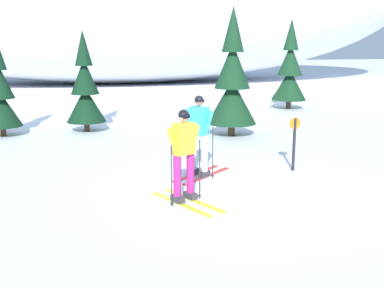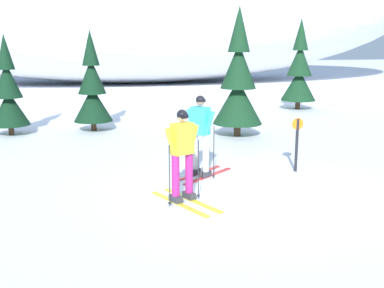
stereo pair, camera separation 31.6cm
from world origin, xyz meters
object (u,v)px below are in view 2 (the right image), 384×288
Objects in this scene: skier_yellow_jacket at (183,154)px; pine_tree_far_left at (8,94)px; skier_cyan_jacket at (200,134)px; trail_marker_post at (297,141)px; pine_tree_center_right at (238,83)px; pine_tree_far_right at (299,72)px; pine_tree_center_left at (92,89)px.

pine_tree_far_left is (-4.25, 7.58, 0.43)m from skier_yellow_jacket.
trail_marker_post is at bearing -2.00° from skier_cyan_jacket.
trail_marker_post is at bearing 26.34° from skier_yellow_jacket.
pine_tree_center_right is (7.22, -1.77, 0.35)m from pine_tree_far_left.
skier_cyan_jacket is 1.74m from skier_yellow_jacket.
skier_yellow_jacket reaches higher than trail_marker_post.
skier_cyan_jacket is 7.80m from pine_tree_far_left.
pine_tree_far_right reaches higher than pine_tree_far_left.
skier_cyan_jacket reaches higher than trail_marker_post.
skier_cyan_jacket is 0.55× the size of pine_tree_center_left.
pine_tree_center_left is 0.85× the size of pine_tree_far_right.
skier_yellow_jacket is 13.36m from pine_tree_far_right.
pine_tree_far_right is (6.79, 9.44, 0.70)m from skier_cyan_jacket.
pine_tree_far_left is at bearing 166.24° from pine_tree_center_right.
pine_tree_far_left is (-4.98, 5.99, 0.39)m from skier_cyan_jacket.
pine_tree_center_right reaches higher than skier_cyan_jacket.
skier_yellow_jacket is 6.57m from pine_tree_center_right.
skier_yellow_jacket is 1.40× the size of trail_marker_post.
skier_cyan_jacket is 4.84m from pine_tree_center_right.
skier_cyan_jacket is 11.64m from pine_tree_far_right.
pine_tree_far_left is 7.44m from pine_tree_center_right.
pine_tree_center_left is 9.68m from pine_tree_far_right.
trail_marker_post is (3.04, 1.50, -0.20)m from skier_yellow_jacket.
pine_tree_center_left is (-1.58, 7.73, 0.48)m from skier_yellow_jacket.
pine_tree_center_right reaches higher than trail_marker_post.
pine_tree_center_left is (2.67, 0.15, 0.06)m from pine_tree_far_left.
trail_marker_post is (7.29, -6.07, -0.63)m from pine_tree_far_left.
pine_tree_far_right is (7.51, 11.02, 0.73)m from skier_yellow_jacket.
pine_tree_center_left is at bearing -160.11° from pine_tree_far_right.
pine_tree_far_right is 3.11× the size of trail_marker_post.
pine_tree_center_right is at bearing 62.95° from skier_yellow_jacket.
pine_tree_far_left is 2.54× the size of trail_marker_post.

